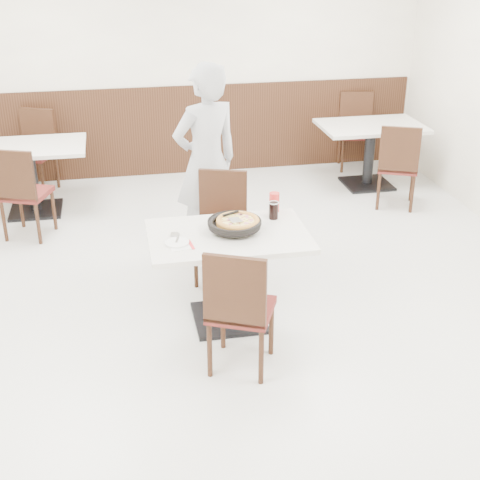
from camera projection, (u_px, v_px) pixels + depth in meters
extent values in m
plane|color=beige|center=(230.00, 311.00, 5.44)|extent=(7.00, 7.00, 0.00)
cube|color=beige|center=(177.00, 60.00, 7.96)|extent=(6.00, 0.04, 2.80)
cube|color=black|center=(180.00, 130.00, 8.30)|extent=(5.90, 0.03, 1.10)
cylinder|color=black|center=(233.00, 228.00, 5.05)|extent=(0.11, 0.11, 0.04)
cylinder|color=black|center=(234.00, 226.00, 5.03)|extent=(0.40, 0.40, 0.01)
cylinder|color=gold|center=(238.00, 223.00, 5.04)|extent=(0.33, 0.33, 0.02)
cube|color=silver|center=(235.00, 220.00, 5.01)|extent=(0.09, 0.11, 0.00)
cube|color=silver|center=(181.00, 246.00, 4.81)|extent=(0.18, 0.18, 0.00)
cylinder|color=white|center=(177.00, 243.00, 4.84)|extent=(0.18, 0.18, 0.01)
cube|color=silver|center=(178.00, 238.00, 4.89)|extent=(0.05, 0.16, 0.00)
cylinder|color=black|center=(274.00, 211.00, 5.24)|extent=(0.07, 0.07, 0.13)
cylinder|color=red|center=(274.00, 202.00, 5.36)|extent=(0.08, 0.08, 0.16)
imported|color=silver|center=(206.00, 162.00, 6.05)|extent=(0.77, 0.64, 1.80)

